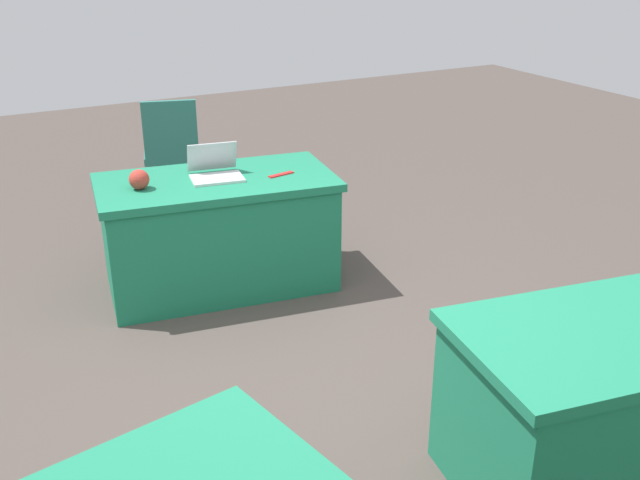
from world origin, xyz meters
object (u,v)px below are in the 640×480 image
chair_tucked_right (172,148)px  scissors_red (281,174)px  table_foreground (219,233)px  yarn_ball (139,179)px  table_back_left (627,400)px  laptop_silver (215,171)px

chair_tucked_right → scissors_red: 1.58m
table_foreground → yarn_ball: 0.64m
table_foreground → chair_tucked_right: bearing=-95.8°
table_back_left → yarn_ball: (1.34, -2.55, 0.43)m
scissors_red → chair_tucked_right: bearing=-91.2°
chair_tucked_right → scissors_red: bearing=-64.8°
table_back_left → scissors_red: size_ratio=8.92×
table_foreground → table_back_left: (-0.86, 2.53, 0.00)m
table_foreground → laptop_silver: size_ratio=4.37×
chair_tucked_right → laptop_silver: chair_tucked_right is taller
chair_tucked_right → scissors_red: chair_tucked_right is taller
scissors_red → table_foreground: bearing=-28.6°
table_back_left → yarn_ball: size_ratio=13.10×
table_back_left → laptop_silver: bearing=-71.5°
chair_tucked_right → yarn_ball: bearing=-97.8°
chair_tucked_right → yarn_ball: 1.55m
table_back_left → chair_tucked_right: chair_tucked_right is taller
table_back_left → scissors_red: scissors_red is taller
table_back_left → table_foreground: bearing=-71.2°
chair_tucked_right → yarn_ball: chair_tucked_right is taller
table_back_left → yarn_ball: bearing=-62.4°
table_foreground → scissors_red: scissors_red is taller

